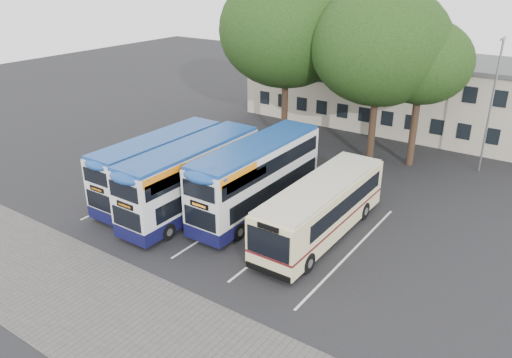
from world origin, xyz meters
The scene contains 12 objects.
ground centered at (0.00, 0.00, 0.00)m, with size 120.00×120.00×0.00m, color black.
paving_strip centered at (-2.00, -5.00, 0.01)m, with size 40.00×6.00×0.01m, color #595654.
bay_lines centered at (-3.75, 5.00, 0.01)m, with size 14.12×11.00×0.01m.
depot_building centered at (0.00, 26.99, 3.15)m, with size 32.40×8.40×6.20m.
lamp_post centered at (6.00, 19.97, 5.08)m, with size 0.25×1.05×9.06m.
tree_left centered at (-8.52, 17.62, 8.77)m, with size 10.14×10.14×13.09m.
tree_mid centered at (-1.10, 17.56, 8.21)m, with size 9.45×9.45×12.24m.
tree_right centered at (1.59, 18.39, 7.29)m, with size 6.61×6.61×10.12m.
bus_dd_left centered at (-9.16, 4.39, 2.13)m, with size 2.26×9.30×3.87m.
bus_dd_mid centered at (-6.23, 4.02, 2.26)m, with size 2.39×9.85×4.10m.
bus_dd_right centered at (-3.21, 6.14, 2.29)m, with size 2.42×10.00×4.16m.
bus_single centered at (1.13, 5.80, 1.71)m, with size 2.58×10.13×3.02m.
Camera 1 is at (11.55, -15.28, 13.28)m, focal length 35.00 mm.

